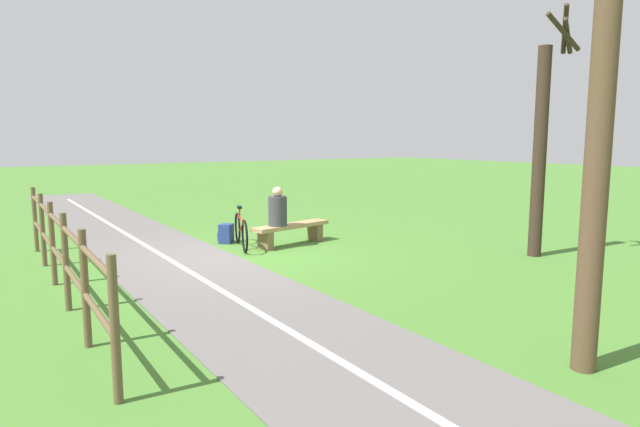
% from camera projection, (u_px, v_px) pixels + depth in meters
% --- Properties ---
extents(ground_plane, '(80.00, 80.00, 0.00)m').
position_uv_depth(ground_plane, '(243.00, 255.00, 10.26)').
color(ground_plane, '#477A2D').
extents(paved_path, '(2.34, 36.00, 0.02)m').
position_uv_depth(paved_path, '(285.00, 329.00, 6.22)').
color(paved_path, '#66605E').
rests_on(paved_path, ground_plane).
extents(path_centre_line, '(0.13, 32.00, 0.00)m').
position_uv_depth(path_centre_line, '(285.00, 328.00, 6.22)').
color(path_centre_line, silver).
rests_on(path_centre_line, paved_path).
extents(bench, '(1.86, 0.72, 0.44)m').
position_uv_depth(bench, '(291.00, 230.00, 11.18)').
color(bench, '#A88456').
rests_on(bench, ground_plane).
extents(person_seated, '(0.45, 0.45, 0.79)m').
position_uv_depth(person_seated, '(278.00, 209.00, 10.87)').
color(person_seated, '#38383D').
rests_on(person_seated, bench).
extents(bicycle, '(0.53, 1.63, 0.83)m').
position_uv_depth(bicycle, '(241.00, 231.00, 10.87)').
color(bicycle, black).
rests_on(bicycle, ground_plane).
extents(backpack, '(0.38, 0.38, 0.41)m').
position_uv_depth(backpack, '(226.00, 234.00, 11.38)').
color(backpack, navy).
rests_on(backpack, ground_plane).
extents(fence_roadside, '(0.18, 7.32, 1.26)m').
position_uv_depth(fence_roadside, '(58.00, 245.00, 7.43)').
color(fence_roadside, brown).
rests_on(fence_roadside, ground_plane).
extents(tree_far_left, '(0.98, 0.64, 4.48)m').
position_uv_depth(tree_far_left, '(542.00, 144.00, 9.87)').
color(tree_far_left, '#38281E').
rests_on(tree_far_left, ground_plane).
extents(tree_mid_field, '(1.13, 1.19, 5.54)m').
position_uv_depth(tree_mid_field, '(602.00, 96.00, 4.77)').
color(tree_mid_field, brown).
rests_on(tree_mid_field, ground_plane).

